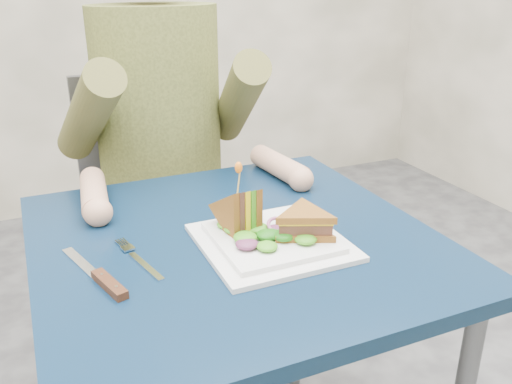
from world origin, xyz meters
name	(u,v)px	position (x,y,z in m)	size (l,w,h in m)	color
table	(235,272)	(0.00, 0.00, 0.65)	(0.75, 0.75, 0.73)	black
chair	(158,204)	(0.00, 0.65, 0.54)	(0.42, 0.40, 0.93)	#47474C
diner	(159,90)	(0.00, 0.54, 0.91)	(0.54, 0.59, 0.74)	#525727
plate	(272,240)	(0.05, -0.06, 0.74)	(0.26, 0.26, 0.02)	white
sandwich_flat	(305,223)	(0.11, -0.09, 0.78)	(0.17, 0.17, 0.05)	brown
sandwich_upright	(239,214)	(0.00, -0.02, 0.78)	(0.08, 0.13, 0.13)	brown
fork	(139,259)	(-0.19, -0.02, 0.73)	(0.05, 0.18, 0.01)	silver
knife	(104,280)	(-0.26, -0.07, 0.74)	(0.08, 0.22, 0.02)	silver
toothpick	(239,182)	(0.00, -0.02, 0.85)	(0.00, 0.00, 0.06)	tan
toothpick_frill	(239,168)	(0.00, -0.02, 0.88)	(0.01, 0.01, 0.02)	orange
lettuce_spill	(272,228)	(0.06, -0.05, 0.76)	(0.15, 0.13, 0.02)	#337A14
onion_ring	(278,225)	(0.07, -0.06, 0.77)	(0.04, 0.04, 0.01)	#9E4C7A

